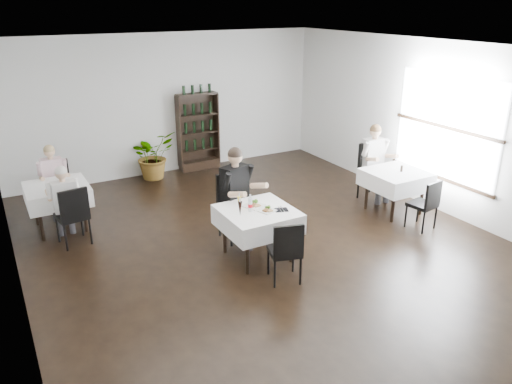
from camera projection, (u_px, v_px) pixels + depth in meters
room_shell at (276, 159)px, 7.12m from camera, size 9.00×9.00×9.00m
window_right at (446, 130)px, 8.70m from camera, size 0.06×2.30×1.85m
wine_shelf at (198, 132)px, 11.14m from camera, size 0.90×0.28×1.75m
main_table at (257, 219)px, 7.30m from camera, size 1.03×1.03×0.77m
left_table at (57, 194)px, 8.25m from camera, size 0.98×0.98×0.77m
right_table at (396, 179)px, 8.91m from camera, size 0.98×0.98×0.77m
potted_tree at (153, 155)px, 10.66m from camera, size 1.13×1.06×1.02m
main_chair_far at (234, 201)px, 7.97m from camera, size 0.49×0.50×1.06m
main_chair_near at (286, 249)px, 6.67m from camera, size 0.51×0.52×0.90m
left_chair_far at (60, 184)px, 8.91m from camera, size 0.48×0.49×0.95m
left_chair_near at (73, 213)px, 7.69m from camera, size 0.50×0.51×0.97m
right_chair_far at (371, 166)px, 9.59m from camera, size 0.63×0.64×1.10m
right_chair_near at (426, 202)px, 8.25m from camera, size 0.46×0.46×0.87m
diner_main at (239, 189)px, 7.67m from camera, size 0.67×0.71×1.55m
diner_left_far at (53, 176)px, 8.71m from camera, size 0.48×0.48×1.29m
diner_left_near at (64, 197)px, 7.78m from camera, size 0.48×0.47×1.27m
diner_right_far at (376, 157)px, 9.43m from camera, size 0.56×0.56×1.46m
plate_far at (254, 205)px, 7.36m from camera, size 0.36×0.36×0.08m
plate_near at (267, 210)px, 7.20m from camera, size 0.28×0.28×0.07m
pilsner_dark at (240, 208)px, 7.01m from camera, size 0.06×0.06×0.27m
pilsner_lager at (239, 203)px, 7.20m from camera, size 0.06×0.06×0.26m
coke_bottle at (250, 205)px, 7.16m from camera, size 0.07×0.07×0.26m
napkin_cutlery at (281, 210)px, 7.23m from camera, size 0.23×0.21×0.02m
pepper_mill at (402, 169)px, 8.83m from camera, size 0.05×0.05×0.11m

